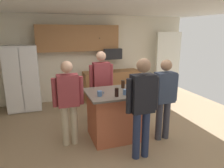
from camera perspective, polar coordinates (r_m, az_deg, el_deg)
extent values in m
plane|color=#937A5B|center=(4.39, 3.04, -14.47)|extent=(7.04, 7.04, 0.00)
plane|color=white|center=(3.87, 3.59, 21.53)|extent=(7.04, 7.04, 0.00)
cube|color=beige|center=(6.57, -5.99, 7.21)|extent=(6.40, 0.10, 2.60)
cube|color=white|center=(7.28, 15.30, 5.89)|extent=(0.90, 0.06, 2.00)
cube|color=#936038|center=(6.25, -9.38, 12.48)|extent=(2.40, 0.35, 0.75)
sphere|color=#4C3823|center=(6.19, -3.46, 12.63)|extent=(0.04, 0.04, 0.04)
cube|color=#936038|center=(6.59, -0.08, -0.22)|extent=(1.80, 0.60, 0.90)
sphere|color=#4C3823|center=(6.46, 4.60, -0.56)|extent=(0.04, 0.04, 0.04)
cube|color=white|center=(6.11, -23.59, 1.55)|extent=(0.85, 0.70, 1.77)
cube|color=white|center=(5.77, -25.95, 0.60)|extent=(0.40, 0.04, 1.69)
cube|color=white|center=(5.73, -21.74, 0.95)|extent=(0.40, 0.04, 1.69)
cylinder|color=#B2B2B7|center=(5.70, -23.96, 1.57)|extent=(0.02, 0.02, 0.35)
cube|color=black|center=(6.43, -0.14, 8.48)|extent=(0.56, 0.40, 0.32)
cube|color=#AD5638|center=(4.21, 1.34, -8.70)|extent=(1.05, 0.80, 0.93)
cube|color=#60564C|center=(4.05, 1.38, -2.38)|extent=(1.19, 0.94, 0.04)
cylinder|color=#232D4C|center=(3.58, 6.81, -14.08)|extent=(0.13, 0.13, 0.84)
cylinder|color=#232D4C|center=(3.65, 9.29, -13.59)|extent=(0.13, 0.13, 0.84)
cube|color=black|center=(3.33, 8.51, -2.66)|extent=(0.38, 0.22, 0.63)
sphere|color=#8C664C|center=(3.23, 8.81, 5.13)|extent=(0.23, 0.23, 0.23)
cylinder|color=black|center=(3.24, 4.71, -3.40)|extent=(0.09, 0.09, 0.57)
cylinder|color=black|center=(3.45, 12.05, -2.54)|extent=(0.09, 0.09, 0.57)
cylinder|color=#383842|center=(4.23, 12.93, -10.04)|extent=(0.13, 0.13, 0.78)
cylinder|color=#383842|center=(4.32, 14.88, -9.65)|extent=(0.13, 0.13, 0.78)
cube|color=#2D384C|center=(4.05, 14.50, -0.94)|extent=(0.38, 0.22, 0.59)
sphere|color=#8C664C|center=(3.96, 14.90, 5.08)|extent=(0.21, 0.21, 0.21)
cylinder|color=#2D384C|center=(3.93, 11.55, -1.54)|extent=(0.09, 0.09, 0.53)
cylinder|color=#2D384C|center=(4.19, 17.24, -0.92)|extent=(0.09, 0.09, 0.53)
cylinder|color=tan|center=(4.91, -3.84, -5.96)|extent=(0.13, 0.13, 0.82)
cylinder|color=tan|center=(4.95, -1.93, -5.75)|extent=(0.13, 0.13, 0.82)
cube|color=maroon|center=(4.73, -2.99, 2.34)|extent=(0.38, 0.22, 0.62)
sphere|color=tan|center=(4.66, -3.06, 7.74)|extent=(0.22, 0.22, 0.22)
cylinder|color=maroon|center=(4.68, -5.81, 1.90)|extent=(0.09, 0.09, 0.55)
cylinder|color=maroon|center=(4.80, -0.23, 2.31)|extent=(0.09, 0.09, 0.55)
cylinder|color=tan|center=(4.04, -12.86, -11.26)|extent=(0.13, 0.13, 0.79)
cylinder|color=tan|center=(4.06, -10.43, -11.01)|extent=(0.13, 0.13, 0.79)
cube|color=maroon|center=(3.81, -12.17, -1.75)|extent=(0.38, 0.22, 0.59)
sphere|color=tan|center=(3.71, -12.52, 4.66)|extent=(0.21, 0.21, 0.21)
cylinder|color=maroon|center=(3.79, -15.75, -2.34)|extent=(0.09, 0.09, 0.53)
cylinder|color=maroon|center=(3.84, -8.60, -1.73)|extent=(0.09, 0.09, 0.53)
cylinder|color=black|center=(4.44, 4.59, 0.32)|extent=(0.07, 0.07, 0.14)
cylinder|color=black|center=(4.03, 5.76, -1.32)|extent=(0.07, 0.07, 0.12)
cylinder|color=#301C11|center=(4.28, 3.06, -0.04)|extent=(0.08, 0.08, 0.16)
cylinder|color=#4C6B99|center=(3.75, -3.47, -2.66)|extent=(0.09, 0.09, 0.10)
torus|color=#4C6B99|center=(3.77, -2.60, -2.50)|extent=(0.06, 0.01, 0.06)
cylinder|color=black|center=(3.71, 1.31, -2.34)|extent=(0.07, 0.07, 0.16)
cylinder|color=black|center=(3.94, 8.83, -1.51)|extent=(0.07, 0.07, 0.16)
cylinder|color=#4C6B99|center=(3.83, 3.62, -2.25)|extent=(0.08, 0.08, 0.11)
torus|color=#4C6B99|center=(3.85, 4.37, -2.10)|extent=(0.06, 0.01, 0.06)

